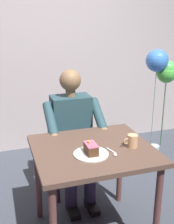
% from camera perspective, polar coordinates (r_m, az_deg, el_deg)
% --- Properties ---
extents(cafe_rear_panel, '(6.40, 0.12, 3.00)m').
position_cam_1_polar(cafe_rear_panel, '(3.70, -8.31, 15.46)').
color(cafe_rear_panel, '#C0B3B1').
rests_on(cafe_rear_panel, ground).
extents(dining_table, '(0.88, 0.78, 0.76)m').
position_cam_1_polar(dining_table, '(2.18, 1.19, -9.63)').
color(dining_table, brown).
rests_on(dining_table, ground).
extents(chair, '(0.42, 0.42, 0.89)m').
position_cam_1_polar(chair, '(2.89, -3.61, -6.01)').
color(chair, '#5D3648').
rests_on(chair, ground).
extents(seated_person, '(0.53, 0.58, 1.24)m').
position_cam_1_polar(seated_person, '(2.67, -2.75, -4.50)').
color(seated_person, '#294951').
rests_on(seated_person, ground).
extents(dessert_plate, '(0.25, 0.25, 0.01)m').
position_cam_1_polar(dessert_plate, '(2.03, 0.80, -8.36)').
color(dessert_plate, white).
rests_on(dessert_plate, dining_table).
extents(cake_slice, '(0.08, 0.13, 0.09)m').
position_cam_1_polar(cake_slice, '(2.01, 0.80, -7.29)').
color(cake_slice, '#51331D').
rests_on(cake_slice, dessert_plate).
extents(coffee_cup, '(0.11, 0.08, 0.10)m').
position_cam_1_polar(coffee_cup, '(2.15, 9.02, -5.68)').
color(coffee_cup, tan).
rests_on(coffee_cup, dining_table).
extents(dessert_spoon, '(0.04, 0.14, 0.01)m').
position_cam_1_polar(dessert_spoon, '(2.06, 5.27, -8.11)').
color(dessert_spoon, silver).
rests_on(dessert_spoon, dining_table).
extents(balloon_display, '(0.37, 0.24, 1.36)m').
position_cam_1_polar(balloon_display, '(3.27, 14.66, 7.09)').
color(balloon_display, '#B2C1C6').
rests_on(balloon_display, ground).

